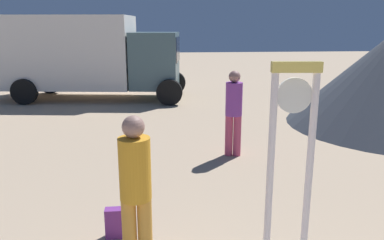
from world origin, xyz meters
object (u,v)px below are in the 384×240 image
Objects in this scene: person_near_clock at (136,187)px; backpack at (118,223)px; standing_clock at (291,159)px; box_truck_near at (82,54)px; person_distant at (234,109)px.

person_near_clock reaches higher than backpack.
person_near_clock is at bearing 164.76° from standing_clock.
standing_clock is at bearing -70.58° from box_truck_near.
person_distant reaches higher than person_near_clock.
person_near_clock is 11.01m from box_truck_near.
box_truck_near reaches higher than backpack.
person_distant is (1.85, 3.73, 0.01)m from person_near_clock.
standing_clock is 1.31× the size of person_distant.
person_near_clock is 4.45× the size of backpack.
standing_clock is 1.32× the size of person_near_clock.
person_distant is at bearing 85.63° from standing_clock.
person_near_clock is 0.25× the size of box_truck_near.
box_truck_near is at bearing 121.24° from person_distant.
box_truck_near is at bearing 109.42° from standing_clock.
standing_clock reaches higher than backpack.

